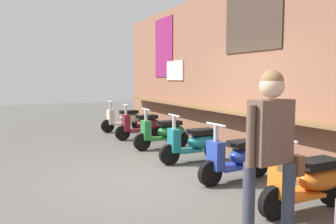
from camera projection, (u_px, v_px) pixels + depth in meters
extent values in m
plane|color=#56544F|center=(161.00, 178.00, 5.59)|extent=(35.84, 35.84, 0.00)
cube|color=#8C5B44|center=(258.00, 72.00, 6.29)|extent=(12.80, 0.25, 3.56)
cube|color=brown|center=(244.00, 114.00, 6.24)|extent=(11.52, 0.36, 0.05)
cube|color=#841E56|center=(164.00, 48.00, 9.61)|extent=(1.12, 0.02, 1.67)
cube|color=#423328|center=(252.00, 17.00, 6.17)|extent=(1.55, 0.02, 1.27)
cube|color=beige|center=(175.00, 71.00, 9.04)|extent=(0.93, 0.03, 0.52)
ellipsoid|color=beige|center=(130.00, 118.00, 10.54)|extent=(0.40, 0.71, 0.30)
cube|color=black|center=(129.00, 112.00, 10.50)|extent=(0.32, 0.56, 0.10)
cube|color=beige|center=(120.00, 124.00, 10.40)|extent=(0.40, 0.51, 0.04)
cube|color=beige|center=(111.00, 117.00, 10.23)|extent=(0.29, 0.17, 0.44)
cylinder|color=#B7B7BC|center=(110.00, 113.00, 10.22)|extent=(0.07, 0.07, 0.70)
cylinder|color=#B7B7BC|center=(110.00, 101.00, 10.19)|extent=(0.46, 0.05, 0.04)
cylinder|color=black|center=(108.00, 126.00, 10.21)|extent=(0.11, 0.40, 0.40)
cylinder|color=black|center=(138.00, 124.00, 10.68)|extent=(0.11, 0.40, 0.40)
ellipsoid|color=maroon|center=(149.00, 124.00, 9.22)|extent=(0.39, 0.71, 0.30)
cube|color=black|center=(147.00, 117.00, 9.18)|extent=(0.31, 0.56, 0.10)
cube|color=maroon|center=(137.00, 130.00, 9.09)|extent=(0.39, 0.51, 0.04)
cube|color=maroon|center=(126.00, 123.00, 8.94)|extent=(0.28, 0.17, 0.44)
cylinder|color=#B7B7BC|center=(126.00, 118.00, 8.93)|extent=(0.07, 0.07, 0.70)
cylinder|color=#B7B7BC|center=(126.00, 105.00, 8.89)|extent=(0.46, 0.04, 0.04)
cylinder|color=black|center=(123.00, 133.00, 8.93)|extent=(0.11, 0.40, 0.40)
cylinder|color=black|center=(157.00, 131.00, 9.35)|extent=(0.11, 0.40, 0.40)
ellipsoid|color=#237533|center=(171.00, 131.00, 7.97)|extent=(0.38, 0.70, 0.30)
cube|color=black|center=(169.00, 123.00, 7.93)|extent=(0.30, 0.55, 0.10)
cube|color=#237533|center=(158.00, 139.00, 7.83)|extent=(0.38, 0.50, 0.04)
cube|color=#237533|center=(146.00, 130.00, 7.68)|extent=(0.28, 0.16, 0.44)
cylinder|color=#B7B7BC|center=(146.00, 124.00, 7.67)|extent=(0.07, 0.07, 0.70)
cylinder|color=#B7B7BC|center=(146.00, 109.00, 7.63)|extent=(0.46, 0.04, 0.04)
cylinder|color=black|center=(142.00, 142.00, 7.67)|extent=(0.10, 0.40, 0.40)
cylinder|color=black|center=(181.00, 139.00, 8.10)|extent=(0.10, 0.40, 0.40)
ellipsoid|color=#197075|center=(203.00, 141.00, 6.69)|extent=(0.40, 0.71, 0.30)
cube|color=black|center=(201.00, 132.00, 6.65)|extent=(0.32, 0.56, 0.10)
cube|color=#197075|center=(188.00, 150.00, 6.56)|extent=(0.39, 0.51, 0.04)
cube|color=#197075|center=(174.00, 140.00, 6.41)|extent=(0.28, 0.17, 0.44)
cylinder|color=#B7B7BC|center=(174.00, 134.00, 6.40)|extent=(0.07, 0.07, 0.70)
cylinder|color=#B7B7BC|center=(174.00, 115.00, 6.36)|extent=(0.46, 0.05, 0.04)
cylinder|color=black|center=(169.00, 155.00, 6.40)|extent=(0.11, 0.40, 0.40)
cylinder|color=black|center=(214.00, 150.00, 6.81)|extent=(0.11, 0.40, 0.40)
ellipsoid|color=#233D9E|center=(247.00, 155.00, 5.49)|extent=(0.43, 0.72, 0.30)
cube|color=black|center=(245.00, 143.00, 5.44)|extent=(0.34, 0.57, 0.10)
cube|color=#233D9E|center=(230.00, 167.00, 5.33)|extent=(0.41, 0.52, 0.04)
cube|color=#233D9E|center=(216.00, 155.00, 5.16)|extent=(0.29, 0.18, 0.44)
cylinder|color=#B7B7BC|center=(216.00, 147.00, 5.14)|extent=(0.07, 0.07, 0.70)
cylinder|color=#B7B7BC|center=(216.00, 125.00, 5.11)|extent=(0.46, 0.07, 0.04)
cylinder|color=black|center=(210.00, 173.00, 5.14)|extent=(0.13, 0.41, 0.40)
cylinder|color=black|center=(258.00, 165.00, 5.63)|extent=(0.13, 0.41, 0.40)
ellipsoid|color=orange|center=(320.00, 178.00, 4.22)|extent=(0.39, 0.70, 0.30)
cube|color=black|center=(318.00, 163.00, 4.18)|extent=(0.31, 0.55, 0.10)
cube|color=orange|center=(299.00, 194.00, 4.09)|extent=(0.39, 0.50, 0.04)
cube|color=orange|center=(281.00, 179.00, 3.94)|extent=(0.28, 0.16, 0.44)
cylinder|color=#B7B7BC|center=(281.00, 169.00, 3.93)|extent=(0.07, 0.07, 0.70)
cylinder|color=#B7B7BC|center=(282.00, 139.00, 3.89)|extent=(0.46, 0.04, 0.04)
cylinder|color=black|center=(274.00, 203.00, 3.92)|extent=(0.11, 0.40, 0.40)
cylinder|color=black|center=(333.00, 191.00, 4.35)|extent=(0.11, 0.40, 0.40)
cylinder|color=#383D4C|center=(249.00, 206.00, 3.23)|extent=(0.12, 0.12, 0.85)
cylinder|color=#383D4C|center=(288.00, 207.00, 3.22)|extent=(0.12, 0.12, 0.85)
cube|color=brown|center=(270.00, 132.00, 3.15)|extent=(0.23, 0.44, 0.61)
sphere|color=beige|center=(272.00, 86.00, 3.10)|extent=(0.23, 0.23, 0.23)
sphere|color=olive|center=(272.00, 81.00, 3.10)|extent=(0.21, 0.21, 0.21)
cylinder|color=brown|center=(251.00, 136.00, 3.02)|extent=(0.08, 0.08, 0.57)
cylinder|color=brown|center=(289.00, 132.00, 3.28)|extent=(0.08, 0.08, 0.57)
cube|color=brown|center=(291.00, 164.00, 3.36)|extent=(0.27, 0.12, 0.20)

